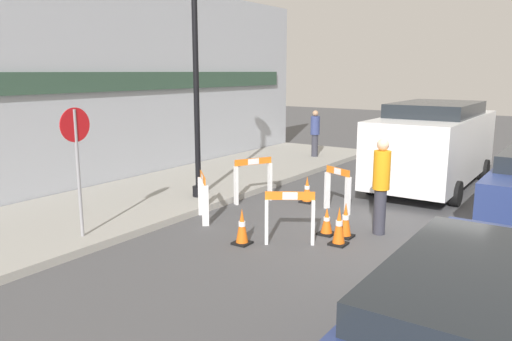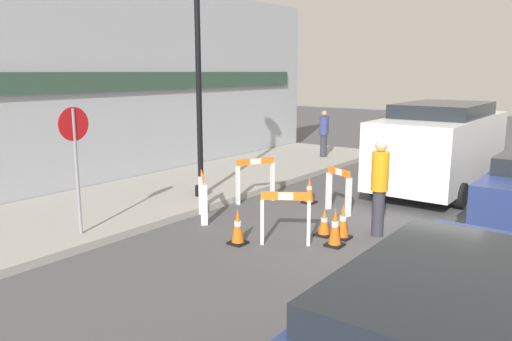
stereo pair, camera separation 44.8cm
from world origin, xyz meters
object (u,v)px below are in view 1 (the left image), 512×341
Objects in this scene: person_pedestrian at (315,132)px; streetlamp_post at (195,38)px; work_van at (434,141)px; person_worker at (381,183)px; stop_sign at (77,151)px.

streetlamp_post is at bearing 5.59° from person_pedestrian.
person_worker is at bearing -176.56° from work_van.
stop_sign reaches higher than work_van.
person_worker is 4.65m from work_van.
person_worker is (3.56, -4.22, -0.69)m from stop_sign.
stop_sign is 10.07m from person_pedestrian.
person_worker is (0.14, -4.42, -2.79)m from streetlamp_post.
stop_sign is 1.26× the size of person_worker.
stop_sign is 1.44× the size of person_pedestrian.
streetlamp_post reaches higher than person_pedestrian.
person_pedestrian is at bearing -177.24° from stop_sign.
stop_sign is (-3.42, -0.19, -2.10)m from streetlamp_post.
person_pedestrian is (10.04, 0.57, -0.68)m from stop_sign.
person_worker is 0.33× the size of work_van.
work_van is at bearing 70.16° from person_pedestrian.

